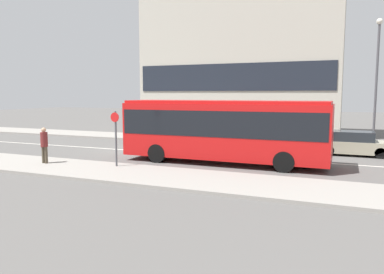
# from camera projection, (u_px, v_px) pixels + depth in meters

# --- Properties ---
(ground_plane) EXTENTS (120.00, 120.00, 0.00)m
(ground_plane) POSITION_uv_depth(u_px,v_px,m) (139.00, 151.00, 23.22)
(ground_plane) COLOR #595654
(sidewalk_near) EXTENTS (44.00, 3.50, 0.13)m
(sidewalk_near) POSITION_uv_depth(u_px,v_px,m) (71.00, 168.00, 17.47)
(sidewalk_near) COLOR gray
(sidewalk_near) RESTS_ON ground_plane
(sidewalk_far) EXTENTS (44.00, 3.50, 0.13)m
(sidewalk_far) POSITION_uv_depth(u_px,v_px,m) (181.00, 139.00, 28.95)
(sidewalk_far) COLOR gray
(sidewalk_far) RESTS_ON ground_plane
(lane_centerline) EXTENTS (41.80, 0.16, 0.01)m
(lane_centerline) POSITION_uv_depth(u_px,v_px,m) (139.00, 151.00, 23.22)
(lane_centerline) COLOR silver
(lane_centerline) RESTS_ON ground_plane
(apartment_block_left_tower) EXTENTS (16.85, 4.79, 17.69)m
(apartment_block_left_tower) POSITION_uv_depth(u_px,v_px,m) (239.00, 31.00, 31.96)
(apartment_block_left_tower) COLOR #B7B2A3
(apartment_block_left_tower) RESTS_ON ground_plane
(city_bus) EXTENTS (10.39, 2.59, 3.18)m
(city_bus) POSITION_uv_depth(u_px,v_px,m) (224.00, 127.00, 18.91)
(city_bus) COLOR red
(city_bus) RESTS_ON ground_plane
(parked_car_0) EXTENTS (4.27, 1.79, 1.38)m
(parked_car_0) POSITION_uv_depth(u_px,v_px,m) (353.00, 144.00, 21.57)
(parked_car_0) COLOR #A39E84
(parked_car_0) RESTS_ON ground_plane
(pedestrian_near_stop) EXTENTS (0.35, 0.34, 1.76)m
(pedestrian_near_stop) POSITION_uv_depth(u_px,v_px,m) (44.00, 143.00, 18.26)
(pedestrian_near_stop) COLOR #4C4233
(pedestrian_near_stop) RESTS_ON sidewalk_near
(bus_stop_sign) EXTENTS (0.44, 0.12, 2.58)m
(bus_stop_sign) POSITION_uv_depth(u_px,v_px,m) (116.00, 134.00, 17.45)
(bus_stop_sign) COLOR #4C4C51
(bus_stop_sign) RESTS_ON sidewalk_near
(street_lamp) EXTENTS (0.36, 0.36, 7.79)m
(street_lamp) POSITION_uv_depth(u_px,v_px,m) (377.00, 72.00, 22.23)
(street_lamp) COLOR #4C4C51
(street_lamp) RESTS_ON sidewalk_far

